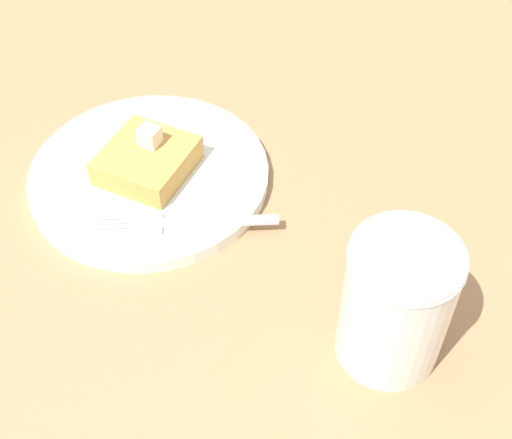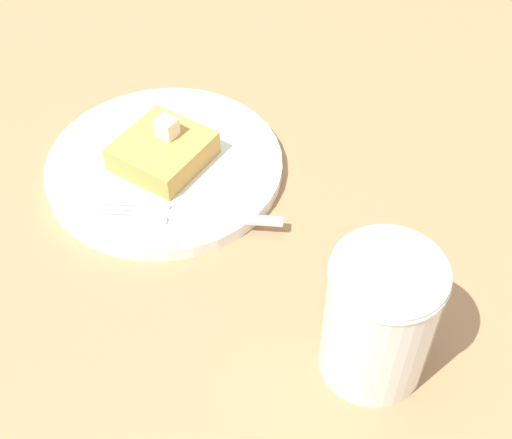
% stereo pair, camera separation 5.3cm
% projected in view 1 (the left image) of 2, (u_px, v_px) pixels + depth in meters
% --- Properties ---
extents(table_surface, '(1.19, 1.19, 0.02)m').
position_uv_depth(table_surface, '(192.00, 180.00, 0.68)').
color(table_surface, '#9F754E').
rests_on(table_surface, ground).
extents(plate, '(0.22, 0.22, 0.01)m').
position_uv_depth(plate, '(149.00, 175.00, 0.66)').
color(plate, white).
rests_on(plate, table_surface).
extents(toast_slice_center, '(0.08, 0.09, 0.02)m').
position_uv_depth(toast_slice_center, '(147.00, 161.00, 0.65)').
color(toast_slice_center, '#C49145').
rests_on(toast_slice_center, plate).
extents(butter_pat_primary, '(0.02, 0.02, 0.02)m').
position_uv_depth(butter_pat_primary, '(150.00, 136.00, 0.64)').
color(butter_pat_primary, '#F3E9CA').
rests_on(butter_pat_primary, toast_slice_center).
extents(fork, '(0.14, 0.10, 0.00)m').
position_uv_depth(fork, '(174.00, 223.00, 0.61)').
color(fork, silver).
rests_on(fork, plate).
extents(syrup_jar, '(0.08, 0.08, 0.11)m').
position_uv_depth(syrup_jar, '(395.00, 308.00, 0.51)').
color(syrup_jar, '#45230C').
rests_on(syrup_jar, table_surface).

